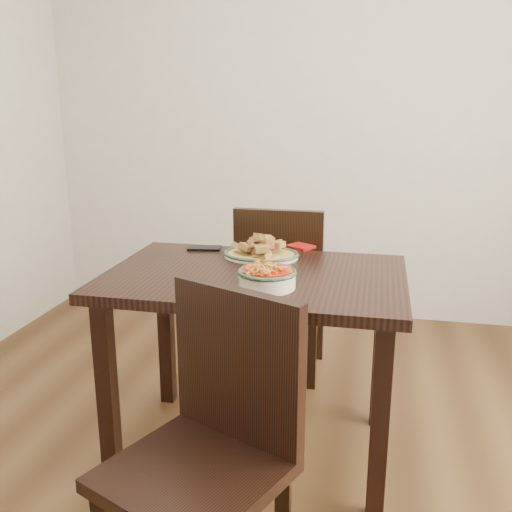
% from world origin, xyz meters
% --- Properties ---
extents(floor, '(3.50, 3.50, 0.00)m').
position_xyz_m(floor, '(0.00, 0.00, 0.00)').
color(floor, '#3D2713').
rests_on(floor, ground).
extents(wall_back, '(3.50, 0.10, 2.60)m').
position_xyz_m(wall_back, '(0.00, 1.75, 1.30)').
color(wall_back, beige).
rests_on(wall_back, ground).
extents(dining_table, '(1.11, 0.74, 0.75)m').
position_xyz_m(dining_table, '(-0.05, 0.14, 0.64)').
color(dining_table, black).
rests_on(dining_table, ground).
extents(chair_far, '(0.42, 0.42, 0.89)m').
position_xyz_m(chair_far, '(-0.06, 0.78, 0.50)').
color(chair_far, black).
rests_on(chair_far, ground).
extents(chair_near, '(0.56, 0.56, 0.89)m').
position_xyz_m(chair_near, '(-0.02, -0.56, 0.50)').
color(chair_near, black).
rests_on(chair_near, ground).
extents(fish_plate, '(0.31, 0.24, 0.11)m').
position_xyz_m(fish_plate, '(-0.08, 0.35, 0.79)').
color(fish_plate, '#F1E9CB').
rests_on(fish_plate, dining_table).
extents(noodle_bowl, '(0.21, 0.21, 0.08)m').
position_xyz_m(noodle_bowl, '(0.02, -0.02, 0.79)').
color(noodle_bowl, beige).
rests_on(noodle_bowl, dining_table).
extents(smartphone, '(0.15, 0.10, 0.01)m').
position_xyz_m(smartphone, '(-0.34, 0.43, 0.76)').
color(smartphone, black).
rests_on(smartphone, dining_table).
extents(napkin, '(0.13, 0.13, 0.01)m').
position_xyz_m(napkin, '(0.06, 0.54, 0.76)').
color(napkin, maroon).
rests_on(napkin, dining_table).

